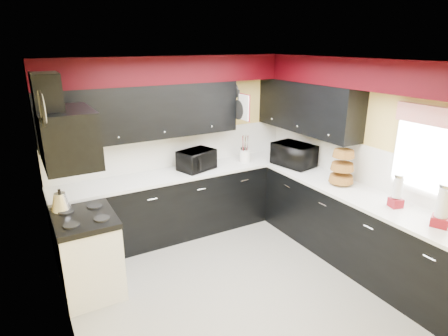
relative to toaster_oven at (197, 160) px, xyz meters
name	(u,v)px	position (x,y,z in m)	size (l,w,h in m)	color
ground	(240,285)	(-0.18, -1.48, -1.08)	(3.60, 3.60, 0.00)	gray
wall_back	(176,145)	(-0.18, 0.32, 0.17)	(3.60, 0.06, 2.50)	#E0C666
wall_right	(362,159)	(1.62, -1.48, 0.17)	(0.06, 3.60, 2.50)	#E0C666
wall_left	(57,222)	(-1.98, -1.48, 0.17)	(0.06, 3.60, 2.50)	#E0C666
ceiling	(244,60)	(-0.18, -1.48, 1.42)	(3.60, 3.60, 0.06)	white
cab_back	(186,203)	(-0.18, 0.02, -0.63)	(3.60, 0.60, 0.90)	black
cab_right	(356,230)	(1.32, -1.78, -0.63)	(0.60, 3.00, 0.90)	black
counter_back	(185,172)	(-0.18, 0.02, -0.16)	(3.62, 0.64, 0.04)	white
counter_right	(361,195)	(1.32, -1.78, -0.16)	(0.64, 3.02, 0.04)	white
splash_back	(176,149)	(-0.18, 0.31, 0.11)	(3.60, 0.02, 0.50)	white
splash_right	(361,163)	(1.61, -1.48, 0.11)	(0.02, 3.60, 0.50)	white
upper_back	(144,112)	(-0.68, 0.14, 0.72)	(2.60, 0.35, 0.70)	black
upper_right	(307,107)	(1.44, -0.58, 0.72)	(0.35, 1.80, 0.70)	black
soffit_back	(178,69)	(-0.18, 0.14, 1.24)	(3.60, 0.36, 0.35)	black
soffit_right	(374,74)	(1.44, -1.66, 1.24)	(0.36, 3.24, 0.35)	black
stove	(89,256)	(-1.68, -0.73, -0.65)	(0.60, 0.75, 0.86)	white
cooktop	(84,218)	(-1.68, -0.73, -0.19)	(0.62, 0.77, 0.06)	black
hood	(68,137)	(-1.73, -0.73, 0.70)	(0.50, 0.78, 0.55)	black
hood_duct	(47,95)	(-1.86, -0.73, 1.12)	(0.24, 0.40, 0.40)	black
window	(432,154)	(1.60, -2.38, 0.47)	(0.03, 0.86, 0.96)	white
valance	(436,117)	(1.55, -2.38, 0.87)	(0.04, 0.88, 0.20)	red
pan_top	(234,91)	(0.64, 0.07, 0.92)	(0.03, 0.22, 0.40)	black
pan_mid	(238,110)	(0.64, -0.06, 0.67)	(0.03, 0.28, 0.46)	black
pan_low	(229,109)	(0.64, 0.20, 0.64)	(0.03, 0.24, 0.42)	black
cut_board	(244,107)	(0.65, -0.18, 0.72)	(0.03, 0.26, 0.35)	white
baskets	(342,166)	(1.34, -1.43, 0.10)	(0.27, 0.27, 0.50)	brown
clock	(42,109)	(-1.95, -1.23, 1.07)	(0.03, 0.30, 0.30)	black
deco_plate	(395,81)	(1.59, -1.83, 1.17)	(0.03, 0.24, 0.24)	white
toaster_oven	(197,160)	(0.00, 0.00, 0.00)	(0.49, 0.41, 0.28)	black
microwave	(294,155)	(1.32, -0.53, 0.02)	(0.59, 0.40, 0.33)	black
utensil_crock	(245,156)	(0.79, -0.03, -0.05)	(0.17, 0.17, 0.18)	white
knife_block	(244,154)	(0.81, 0.04, -0.05)	(0.09, 0.12, 0.19)	black
kettle	(61,201)	(-1.86, -0.45, -0.06)	(0.22, 0.22, 0.19)	silver
dispenser_a	(397,193)	(1.34, -2.23, 0.03)	(0.12, 0.12, 0.34)	#631A0B
dispenser_b	(443,206)	(1.33, -2.74, 0.07)	(0.15, 0.15, 0.42)	#63170E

